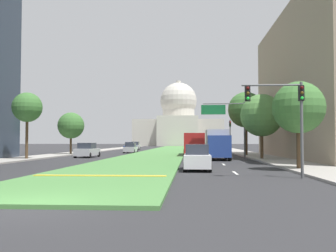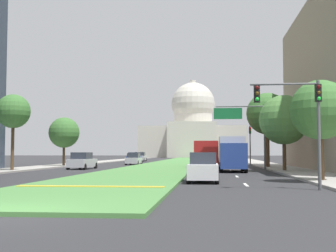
{
  "view_description": "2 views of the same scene",
  "coord_description": "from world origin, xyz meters",
  "px_view_note": "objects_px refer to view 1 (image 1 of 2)",
  "views": [
    {
      "loc": [
        4.86,
        -10.87,
        2.03
      ],
      "look_at": [
        1.44,
        45.4,
        4.24
      ],
      "focal_mm": 40.1,
      "sensor_mm": 36.0,
      "label": 1
    },
    {
      "loc": [
        5.71,
        -12.04,
        1.79
      ],
      "look_at": [
        -0.35,
        52.12,
        5.54
      ],
      "focal_mm": 47.94,
      "sensor_mm": 36.0,
      "label": 2
    }
  ],
  "objects_px": {
    "street_tree_right_far": "(246,110)",
    "traffic_light_far_right": "(230,132)",
    "street_tree_left_far": "(71,126)",
    "sedan_lead_stopped": "(197,158)",
    "overhead_guide_sign": "(229,118)",
    "street_tree_right_mid": "(262,115)",
    "street_tree_right_near": "(299,108)",
    "box_truck_delivery": "(217,144)",
    "capitol_building": "(178,122)",
    "sedan_very_far": "(135,146)",
    "sedan_distant": "(131,148)",
    "sedan_far_horizon": "(130,147)",
    "traffic_light_near_right": "(286,108)",
    "city_bus": "(194,143)",
    "sedan_midblock": "(87,151)",
    "street_tree_left_mid": "(27,108)"
  },
  "relations": [
    {
      "from": "traffic_light_near_right",
      "to": "street_tree_left_far",
      "type": "height_order",
      "value": "street_tree_left_far"
    },
    {
      "from": "street_tree_right_far",
      "to": "traffic_light_far_right",
      "type": "bearing_deg",
      "value": 99.71
    },
    {
      "from": "capitol_building",
      "to": "sedan_very_far",
      "type": "xyz_separation_m",
      "value": [
        -7.8,
        -63.59,
        -8.47
      ]
    },
    {
      "from": "sedan_distant",
      "to": "sedan_far_horizon",
      "type": "distance_m",
      "value": 13.69
    },
    {
      "from": "overhead_guide_sign",
      "to": "street_tree_right_near",
      "type": "bearing_deg",
      "value": -80.19
    },
    {
      "from": "traffic_light_near_right",
      "to": "sedan_far_horizon",
      "type": "xyz_separation_m",
      "value": [
        -17.3,
        54.37,
        -2.98
      ]
    },
    {
      "from": "street_tree_right_mid",
      "to": "sedan_midblock",
      "type": "xyz_separation_m",
      "value": [
        -20.14,
        4.42,
        -3.91
      ]
    },
    {
      "from": "traffic_light_near_right",
      "to": "street_tree_right_near",
      "type": "bearing_deg",
      "value": 67.8
    },
    {
      "from": "street_tree_left_far",
      "to": "sedan_distant",
      "type": "height_order",
      "value": "street_tree_left_far"
    },
    {
      "from": "overhead_guide_sign",
      "to": "street_tree_right_mid",
      "type": "bearing_deg",
      "value": -41.83
    },
    {
      "from": "street_tree_left_far",
      "to": "sedan_far_horizon",
      "type": "height_order",
      "value": "street_tree_left_far"
    },
    {
      "from": "street_tree_right_far",
      "to": "traffic_light_near_right",
      "type": "bearing_deg",
      "value": -94.16
    },
    {
      "from": "street_tree_left_far",
      "to": "street_tree_right_far",
      "type": "relative_size",
      "value": 0.72
    },
    {
      "from": "street_tree_right_near",
      "to": "street_tree_right_mid",
      "type": "distance_m",
      "value": 14.51
    },
    {
      "from": "city_bus",
      "to": "street_tree_right_mid",
      "type": "bearing_deg",
      "value": -53.3
    },
    {
      "from": "traffic_light_far_right",
      "to": "overhead_guide_sign",
      "type": "xyz_separation_m",
      "value": [
        -1.62,
        -13.95,
        1.31
      ]
    },
    {
      "from": "traffic_light_far_right",
      "to": "street_tree_right_mid",
      "type": "relative_size",
      "value": 0.74
    },
    {
      "from": "street_tree_right_mid",
      "to": "street_tree_left_far",
      "type": "height_order",
      "value": "street_tree_right_mid"
    },
    {
      "from": "traffic_light_far_right",
      "to": "city_bus",
      "type": "height_order",
      "value": "traffic_light_far_right"
    },
    {
      "from": "street_tree_left_mid",
      "to": "sedan_distant",
      "type": "relative_size",
      "value": 1.56
    },
    {
      "from": "city_bus",
      "to": "sedan_lead_stopped",
      "type": "bearing_deg",
      "value": -90.0
    },
    {
      "from": "overhead_guide_sign",
      "to": "sedan_distant",
      "type": "relative_size",
      "value": 1.43
    },
    {
      "from": "overhead_guide_sign",
      "to": "sedan_lead_stopped",
      "type": "relative_size",
      "value": 1.39
    },
    {
      "from": "overhead_guide_sign",
      "to": "traffic_light_far_right",
      "type": "bearing_deg",
      "value": 83.39
    },
    {
      "from": "sedan_distant",
      "to": "street_tree_right_near",
      "type": "bearing_deg",
      "value": -63.99
    },
    {
      "from": "street_tree_right_near",
      "to": "street_tree_left_mid",
      "type": "height_order",
      "value": "street_tree_left_mid"
    },
    {
      "from": "box_truck_delivery",
      "to": "street_tree_right_mid",
      "type": "bearing_deg",
      "value": 2.2
    },
    {
      "from": "street_tree_left_far",
      "to": "sedan_very_far",
      "type": "distance_m",
      "value": 33.05
    },
    {
      "from": "traffic_light_far_right",
      "to": "street_tree_left_far",
      "type": "distance_m",
      "value": 23.58
    },
    {
      "from": "sedan_midblock",
      "to": "box_truck_delivery",
      "type": "height_order",
      "value": "box_truck_delivery"
    },
    {
      "from": "sedan_distant",
      "to": "sedan_far_horizon",
      "type": "height_order",
      "value": "sedan_far_horizon"
    },
    {
      "from": "street_tree_right_mid",
      "to": "capitol_building",
      "type": "bearing_deg",
      "value": 96.56
    },
    {
      "from": "street_tree_right_far",
      "to": "sedan_far_horizon",
      "type": "xyz_separation_m",
      "value": [
        -19.43,
        25.09,
        -5.27
      ]
    },
    {
      "from": "street_tree_left_far",
      "to": "sedan_lead_stopped",
      "type": "bearing_deg",
      "value": -56.47
    },
    {
      "from": "street_tree_left_far",
      "to": "city_bus",
      "type": "relative_size",
      "value": 0.55
    },
    {
      "from": "capitol_building",
      "to": "city_bus",
      "type": "xyz_separation_m",
      "value": [
        5.29,
        -98.48,
        -7.54
      ]
    },
    {
      "from": "street_tree_left_mid",
      "to": "sedan_lead_stopped",
      "type": "distance_m",
      "value": 22.12
    },
    {
      "from": "street_tree_right_near",
      "to": "traffic_light_near_right",
      "type": "bearing_deg",
      "value": -112.2
    },
    {
      "from": "traffic_light_near_right",
      "to": "overhead_guide_sign",
      "type": "bearing_deg",
      "value": 91.94
    },
    {
      "from": "capitol_building",
      "to": "street_tree_left_far",
      "type": "relative_size",
      "value": 5.72
    },
    {
      "from": "street_tree_right_near",
      "to": "sedan_lead_stopped",
      "type": "distance_m",
      "value": 7.75
    },
    {
      "from": "sedan_midblock",
      "to": "sedan_very_far",
      "type": "bearing_deg",
      "value": 90.14
    },
    {
      "from": "sedan_midblock",
      "to": "box_truck_delivery",
      "type": "bearing_deg",
      "value": -16.61
    },
    {
      "from": "street_tree_right_far",
      "to": "city_bus",
      "type": "height_order",
      "value": "street_tree_right_far"
    },
    {
      "from": "street_tree_right_near",
      "to": "street_tree_left_mid",
      "type": "xyz_separation_m",
      "value": [
        -24.61,
        12.43,
        1.24
      ]
    },
    {
      "from": "city_bus",
      "to": "street_tree_right_far",
      "type": "bearing_deg",
      "value": -2.27
    },
    {
      "from": "street_tree_left_far",
      "to": "sedan_midblock",
      "type": "bearing_deg",
      "value": -58.95
    },
    {
      "from": "traffic_light_far_right",
      "to": "box_truck_delivery",
      "type": "xyz_separation_m",
      "value": [
        -3.13,
        -17.0,
        -1.64
      ]
    },
    {
      "from": "capitol_building",
      "to": "street_tree_right_near",
      "type": "bearing_deg",
      "value": -84.3
    },
    {
      "from": "overhead_guide_sign",
      "to": "street_tree_right_mid",
      "type": "xyz_separation_m",
      "value": [
        3.21,
        -2.87,
        0.11
      ]
    }
  ]
}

